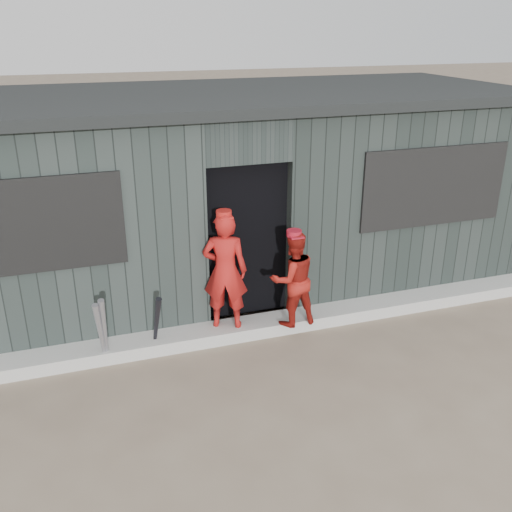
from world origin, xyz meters
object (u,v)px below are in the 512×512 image
object	(u,v)px
player_grey_back	(245,261)
bat_left	(105,331)
bat_mid	(101,334)
bat_right	(156,324)
player_red_right	(293,279)
player_red_left	(225,271)
dugout	(217,192)

from	to	relation	value
player_grey_back	bat_left	bearing A→B (deg)	26.57
bat_mid	bat_right	world-z (taller)	bat_mid
bat_mid	player_red_right	size ratio (longest dim) A/B	0.72
bat_mid	player_red_right	world-z (taller)	player_red_right
bat_mid	player_grey_back	distance (m)	2.07
bat_right	player_grey_back	world-z (taller)	player_grey_back
bat_right	player_red_left	bearing A→B (deg)	8.74
player_red_left	player_grey_back	world-z (taller)	player_red_left
bat_mid	dugout	size ratio (longest dim) A/B	0.10
player_red_right	bat_right	bearing A→B (deg)	-6.13
player_grey_back	dugout	world-z (taller)	dugout
player_red_right	player_grey_back	size ratio (longest dim) A/B	0.87
bat_right	player_red_right	distance (m)	1.62
bat_left	player_red_left	size ratio (longest dim) A/B	0.61
bat_mid	player_red_right	bearing A→B (deg)	0.62
player_grey_back	dugout	size ratio (longest dim) A/B	0.16
player_red_left	player_grey_back	size ratio (longest dim) A/B	1.06
bat_right	player_red_right	world-z (taller)	player_red_right
bat_left	dugout	size ratio (longest dim) A/B	0.10
bat_left	dugout	world-z (taller)	dugout
player_red_right	player_grey_back	bearing A→B (deg)	-73.30
bat_left	bat_right	size ratio (longest dim) A/B	1.11
bat_mid	player_red_left	size ratio (longest dim) A/B	0.59
bat_right	player_grey_back	distance (m)	1.51
bat_left	bat_right	bearing A→B (deg)	7.14
bat_right	bat_left	bearing A→B (deg)	-172.86
player_red_right	dugout	bearing A→B (deg)	-81.64
player_red_left	bat_right	bearing A→B (deg)	29.11
bat_right	player_grey_back	xyz separation A→B (m)	(1.27, 0.77, 0.28)
player_grey_back	dugout	distance (m)	1.20
player_red_left	dugout	world-z (taller)	dugout
bat_left	player_red_left	distance (m)	1.46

